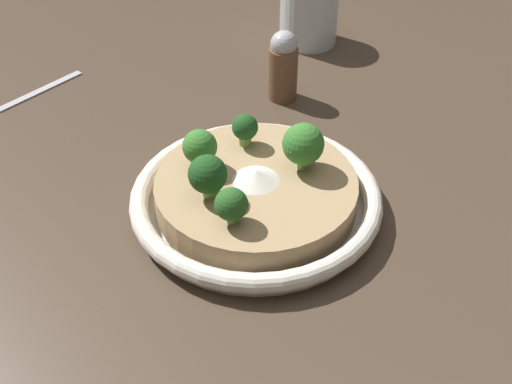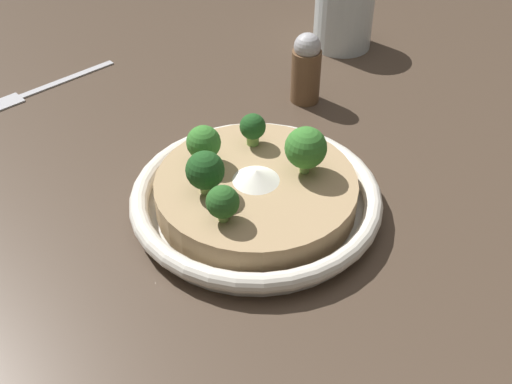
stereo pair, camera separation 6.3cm
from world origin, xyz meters
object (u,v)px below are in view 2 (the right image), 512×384
object	(u,v)px
broccoli_front_right	(204,143)
pepper_shaker	(306,68)
risotto_bowl	(256,196)
broccoli_back_right	(223,202)
fork_utensil	(33,92)
broccoli_front	(254,128)
broccoli_left	(306,148)
broccoli_right	(205,171)
drinking_glass	(343,17)

from	to	relation	value
broccoli_front_right	pepper_shaker	size ratio (longest dim) A/B	0.46
risotto_bowl	broccoli_back_right	xyz separation A→B (m)	(0.03, 0.06, 0.04)
broccoli_front_right	fork_utensil	distance (m)	0.31
broccoli_back_right	pepper_shaker	world-z (taller)	pepper_shaker
broccoli_front	broccoli_back_right	xyz separation A→B (m)	(0.03, 0.12, 0.00)
broccoli_front	broccoli_left	world-z (taller)	broccoli_left
broccoli_right	broccoli_front_right	bearing A→B (deg)	-87.70
broccoli_back_right	drinking_glass	size ratio (longest dim) A/B	0.42
drinking_glass	fork_utensil	distance (m)	0.43
risotto_bowl	broccoli_front	bearing A→B (deg)	-90.92
broccoli_front	fork_utensil	size ratio (longest dim) A/B	0.22
pepper_shaker	broccoli_left	bearing A→B (deg)	82.97
risotto_bowl	broccoli_front_right	bearing A→B (deg)	-31.87
broccoli_back_right	broccoli_front_right	size ratio (longest dim) A/B	0.87
risotto_bowl	pepper_shaker	xyz separation A→B (m)	(-0.07, -0.21, 0.03)
broccoli_front	pepper_shaker	size ratio (longest dim) A/B	0.39
fork_utensil	risotto_bowl	bearing A→B (deg)	98.89
broccoli_right	pepper_shaker	world-z (taller)	pepper_shaker
broccoli_back_right	broccoli_left	bearing A→B (deg)	-140.48
drinking_glass	pepper_shaker	world-z (taller)	pepper_shaker
broccoli_front	risotto_bowl	bearing A→B (deg)	89.08
broccoli_left	broccoli_back_right	world-z (taller)	broccoli_left
broccoli_front_right	broccoli_front	bearing A→B (deg)	-149.13
pepper_shaker	broccoli_back_right	bearing A→B (deg)	68.24
broccoli_left	fork_utensil	size ratio (longest dim) A/B	0.31
broccoli_back_right	fork_utensil	world-z (taller)	broccoli_back_right
broccoli_front_right	drinking_glass	bearing A→B (deg)	-120.78
broccoli_front	broccoli_right	xyz separation A→B (m)	(0.05, 0.08, 0.01)
broccoli_right	fork_utensil	xyz separation A→B (m)	(0.22, -0.26, -0.06)
broccoli_left	drinking_glass	distance (m)	0.36
fork_utensil	pepper_shaker	bearing A→B (deg)	134.70
broccoli_right	drinking_glass	size ratio (longest dim) A/B	0.51
drinking_glass	broccoli_back_right	bearing A→B (deg)	66.88
risotto_bowl	broccoli_left	distance (m)	0.07
drinking_glass	fork_utensil	world-z (taller)	drinking_glass
broccoli_front	pepper_shaker	bearing A→B (deg)	-116.10
broccoli_back_right	broccoli_front_right	distance (m)	0.09
broccoli_left	pepper_shaker	size ratio (longest dim) A/B	0.55
broccoli_front	pepper_shaker	distance (m)	0.16
broccoli_front_right	broccoli_back_right	bearing A→B (deg)	101.28
pepper_shaker	broccoli_front	bearing A→B (deg)	63.90
risotto_bowl	pepper_shaker	bearing A→B (deg)	-109.29
broccoli_left	broccoli_right	distance (m)	0.10
risotto_bowl	broccoli_front_right	distance (m)	0.07
broccoli_back_right	broccoli_front_right	world-z (taller)	broccoli_front_right
fork_utensil	broccoli_back_right	bearing A→B (deg)	89.40
fork_utensil	drinking_glass	bearing A→B (deg)	155.41
broccoli_back_right	broccoli_right	bearing A→B (deg)	-69.19
broccoli_right	broccoli_left	bearing A→B (deg)	-164.86
risotto_bowl	fork_utensil	size ratio (longest dim) A/B	1.55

